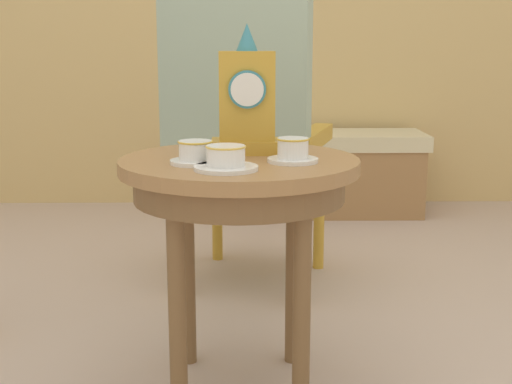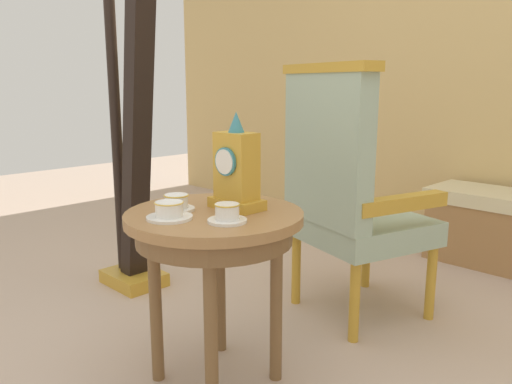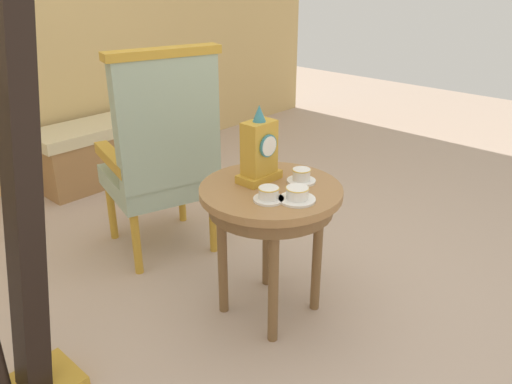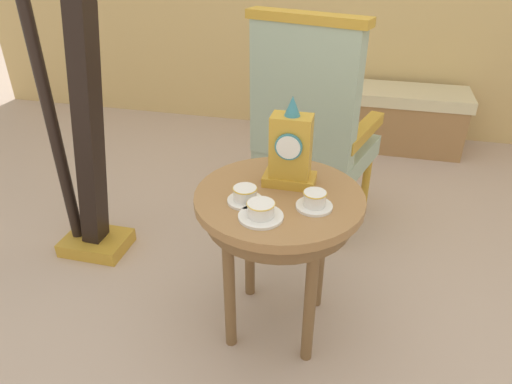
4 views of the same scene
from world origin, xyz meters
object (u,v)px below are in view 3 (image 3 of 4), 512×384
at_px(harp, 8,227).
at_px(mantel_clock, 259,151).
at_px(armchair, 162,153).
at_px(side_table, 271,205).
at_px(teacup_right, 297,195).
at_px(teacup_center, 301,176).
at_px(teacup_left, 269,194).
at_px(window_bench, 109,149).

bearing_deg(harp, mantel_clock, -11.30).
bearing_deg(armchair, mantel_clock, -89.43).
relative_size(side_table, teacup_right, 4.20).
relative_size(teacup_center, mantel_clock, 0.37).
relative_size(teacup_right, harp, 0.08).
bearing_deg(harp, teacup_left, -22.74).
bearing_deg(armchair, harp, -154.09).
xyz_separation_m(armchair, window_bench, (0.41, 1.21, -0.37)).
distance_m(teacup_left, teacup_center, 0.24).
bearing_deg(teacup_left, harp, 157.26).
bearing_deg(side_table, window_bench, 77.91).
distance_m(side_table, teacup_left, 0.17).
height_order(mantel_clock, harp, harp).
bearing_deg(side_table, mantel_clock, 76.33).
relative_size(teacup_left, armchair, 0.11).
xyz_separation_m(side_table, mantel_clock, (0.02, 0.08, 0.22)).
bearing_deg(window_bench, teacup_center, -98.13).
xyz_separation_m(teacup_left, teacup_center, (0.24, 0.02, 0.00)).
height_order(teacup_right, teacup_center, teacup_center).
height_order(side_table, harp, harp).
height_order(teacup_left, mantel_clock, mantel_clock).
relative_size(side_table, harp, 0.35).
relative_size(armchair, window_bench, 1.02).
bearing_deg(teacup_center, window_bench, 81.87).
height_order(side_table, teacup_center, teacup_center).
height_order(side_table, mantel_clock, mantel_clock).
height_order(teacup_right, mantel_clock, mantel_clock).
bearing_deg(teacup_right, teacup_center, 33.04).
bearing_deg(side_table, harp, 163.76).
bearing_deg(teacup_left, teacup_right, -48.15).
bearing_deg(teacup_center, mantel_clock, 127.69).
height_order(teacup_left, window_bench, teacup_left).
distance_m(side_table, teacup_right, 0.20).
bearing_deg(armchair, teacup_center, -81.81).
xyz_separation_m(teacup_left, teacup_right, (0.08, -0.08, -0.00)).
xyz_separation_m(teacup_center, window_bench, (0.29, 2.03, -0.43)).
bearing_deg(armchair, teacup_right, -92.68).
bearing_deg(teacup_right, window_bench, 78.06).
relative_size(teacup_right, mantel_clock, 0.45).
bearing_deg(teacup_center, teacup_left, -175.09).
xyz_separation_m(mantel_clock, armchair, (-0.01, 0.68, -0.17)).
height_order(mantel_clock, armchair, armchair).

